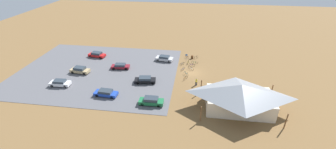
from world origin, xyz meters
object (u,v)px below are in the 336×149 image
bicycle_blue_back_row (183,69)px  car_white_aisle_side (60,83)px  car_red_by_curb (97,55)px  bicycle_yellow_yard_front (188,62)px  bicycle_green_edge_north (195,62)px  car_blue_second_row (106,93)px  bicycle_orange_yard_center (185,78)px  car_green_end_stall (151,101)px  bicycle_silver_yard_left (182,64)px  car_silver_front_row (164,58)px  trash_bin (192,57)px  bicycle_red_near_sign (187,57)px  car_tan_near_entry (80,70)px  bicycle_black_lone_west (195,57)px  bicycle_purple_mid_cluster (192,65)px  bicycle_white_edge_south (191,68)px  car_black_far_end (145,80)px  visitor_near_lot (196,82)px  bicycle_teal_lone_east (186,74)px  lot_sign (186,57)px  bike_pavilion (240,96)px  car_maroon_mid_lot (120,66)px

bicycle_blue_back_row → car_white_aisle_side: size_ratio=0.35×
car_red_by_curb → bicycle_yellow_yard_front: bearing=178.4°
bicycle_yellow_yard_front → bicycle_green_edge_north: (-1.64, -0.11, 0.01)m
car_blue_second_row → bicycle_yellow_yard_front: bearing=-132.5°
bicycle_orange_yard_center → car_green_end_stall: bearing=60.4°
bicycle_silver_yard_left → car_silver_front_row: (4.78, -1.90, 0.38)m
trash_bin → bicycle_red_near_sign: bearing=1.9°
car_tan_near_entry → car_white_aisle_side: size_ratio=1.08×
car_red_by_curb → car_tan_near_entry: bearing=88.3°
bicycle_black_lone_west → car_green_end_stall: (7.64, 21.50, 0.38)m
car_tan_near_entry → car_red_by_curb: 9.12m
bicycle_red_near_sign → bicycle_silver_yard_left: (1.03, 4.22, -0.04)m
bicycle_red_near_sign → bicycle_purple_mid_cluster: (-1.43, 4.54, -0.03)m
bicycle_white_edge_south → car_black_far_end: bearing=37.5°
bicycle_green_edge_north → car_green_end_stall: car_green_end_stall is taller
visitor_near_lot → trash_bin: bearing=-84.1°
bicycle_teal_lone_east → car_blue_second_row: size_ratio=0.30×
bicycle_orange_yard_center → car_green_end_stall: (5.73, 10.09, 0.41)m
bicycle_yellow_yard_front → bicycle_red_near_sign: bicycle_red_near_sign is taller
car_black_far_end → car_silver_front_row: bearing=-102.4°
bicycle_black_lone_west → car_black_far_end: size_ratio=0.32×
lot_sign → car_silver_front_row: size_ratio=0.47×
bike_pavilion → car_blue_second_row: size_ratio=2.95×
bicycle_blue_back_row → car_tan_near_entry: 24.33m
bike_pavilion → car_silver_front_row: size_ratio=2.98×
bicycle_yellow_yard_front → bicycle_red_near_sign: (0.44, -3.09, 0.05)m
bicycle_red_near_sign → car_tan_near_entry: bearing=25.1°
bicycle_orange_yard_center → bicycle_purple_mid_cluster: (-1.13, -6.76, 0.00)m
bicycle_teal_lone_east → car_green_end_stall: size_ratio=0.30×
bicycle_purple_mid_cluster → car_green_end_stall: (6.86, 16.85, 0.41)m
bicycle_green_edge_north → car_red_by_curb: car_red_by_curb is taller
trash_bin → bicycle_red_near_sign: 1.34m
car_blue_second_row → lot_sign: bearing=-129.7°
trash_bin → car_blue_second_row: size_ratio=0.19×
lot_sign → car_red_by_curb: size_ratio=0.46×
bicycle_red_near_sign → bicycle_green_edge_north: (-2.08, 2.98, -0.04)m
bicycle_purple_mid_cluster → car_white_aisle_side: size_ratio=0.38×
car_maroon_mid_lot → trash_bin: bearing=-154.4°
bicycle_yellow_yard_front → visitor_near_lot: size_ratio=0.99×
car_black_far_end → car_red_by_curb: bearing=-35.6°
bicycle_red_near_sign → car_silver_front_row: 6.26m
car_blue_second_row → visitor_near_lot: size_ratio=2.73×
bicycle_white_edge_south → bicycle_green_edge_north: bicycle_green_edge_north is taller
bicycle_blue_back_row → bicycle_black_lone_west: (-2.81, -7.21, 0.05)m
car_black_far_end → bicycle_yellow_yard_front: bearing=-129.4°
car_silver_front_row → car_red_by_curb: size_ratio=0.97×
visitor_near_lot → car_black_far_end: bearing=2.1°
bicycle_red_near_sign → car_red_by_curb: car_red_by_curb is taller
bicycle_silver_yard_left → car_red_by_curb: car_red_by_curb is taller
bicycle_red_near_sign → car_white_aisle_side: size_ratio=0.36×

